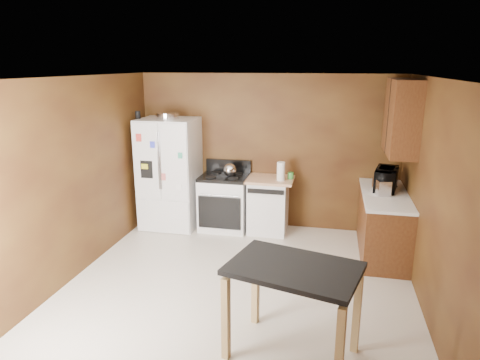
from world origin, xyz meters
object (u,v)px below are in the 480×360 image
(roasting_pan, at_px, (168,116))
(toaster, at_px, (382,187))
(kettle, at_px, (230,170))
(refrigerator, at_px, (170,174))
(gas_range, at_px, (225,201))
(dishwasher, at_px, (268,204))
(paper_towel, at_px, (281,171))
(green_canister, at_px, (291,176))
(pen_cup, at_px, (138,115))
(microwave, at_px, (386,180))
(island, at_px, (293,281))

(roasting_pan, height_order, toaster, roasting_pan)
(kettle, distance_m, refrigerator, 1.02)
(refrigerator, height_order, gas_range, refrigerator)
(roasting_pan, height_order, dishwasher, roasting_pan)
(paper_towel, xyz_separation_m, toaster, (1.45, -0.44, -0.03))
(green_canister, bearing_deg, pen_cup, -174.31)
(microwave, distance_m, gas_range, 2.53)
(toaster, bearing_deg, microwave, 55.95)
(paper_towel, bearing_deg, refrigerator, 179.85)
(toaster, bearing_deg, island, -126.46)
(pen_cup, bearing_deg, refrigerator, 13.77)
(green_canister, distance_m, dishwasher, 0.60)
(paper_towel, distance_m, gas_range, 1.09)
(dishwasher, relative_size, island, 0.69)
(gas_range, bearing_deg, pen_cup, -172.86)
(toaster, relative_size, dishwasher, 0.32)
(roasting_pan, distance_m, paper_towel, 2.00)
(dishwasher, bearing_deg, island, -77.33)
(pen_cup, distance_m, microwave, 3.89)
(green_canister, distance_m, refrigerator, 1.97)
(paper_towel, bearing_deg, pen_cup, -177.37)
(toaster, xyz_separation_m, gas_range, (-2.37, 0.51, -0.54))
(roasting_pan, bearing_deg, toaster, -8.24)
(toaster, bearing_deg, pen_cup, 159.91)
(roasting_pan, height_order, refrigerator, roasting_pan)
(gas_range, bearing_deg, kettle, -18.51)
(pen_cup, bearing_deg, dishwasher, 5.35)
(microwave, xyz_separation_m, gas_range, (-2.45, 0.28, -0.58))
(paper_towel, distance_m, dishwasher, 0.62)
(refrigerator, bearing_deg, island, -51.67)
(pen_cup, xyz_separation_m, island, (2.75, -2.81, -1.10))
(gas_range, bearing_deg, dishwasher, 1.94)
(roasting_pan, relative_size, paper_towel, 1.25)
(roasting_pan, distance_m, green_canister, 2.17)
(roasting_pan, xyz_separation_m, green_canister, (1.97, 0.11, -0.90))
(island, bearing_deg, refrigerator, 128.33)
(paper_towel, height_order, green_canister, paper_towel)
(microwave, xyz_separation_m, dishwasher, (-1.73, 0.31, -0.59))
(paper_towel, relative_size, toaster, 1.02)
(island, bearing_deg, pen_cup, 134.43)
(green_canister, xyz_separation_m, dishwasher, (-0.34, -0.05, -0.49))
(kettle, distance_m, green_canister, 0.97)
(dishwasher, bearing_deg, paper_towel, -24.25)
(refrigerator, bearing_deg, green_canister, 3.81)
(paper_towel, height_order, microwave, microwave)
(paper_towel, bearing_deg, toaster, -17.02)
(roasting_pan, xyz_separation_m, island, (2.30, -2.94, -1.09))
(roasting_pan, xyz_separation_m, pen_cup, (-0.45, -0.14, 0.01))
(roasting_pan, distance_m, microwave, 3.46)
(refrigerator, bearing_deg, toaster, -7.79)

